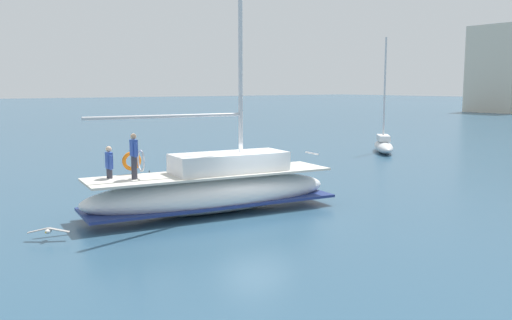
# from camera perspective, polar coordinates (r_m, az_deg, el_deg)

# --- Properties ---
(ground_plane) EXTENTS (400.00, 400.00, 0.00)m
(ground_plane) POSITION_cam_1_polar(r_m,az_deg,el_deg) (20.27, -0.18, -5.57)
(ground_plane) COLOR #2D516B
(main_sailboat) EXTENTS (3.60, 9.83, 13.61)m
(main_sailboat) POSITION_cam_1_polar(r_m,az_deg,el_deg) (20.38, -4.40, -2.89)
(main_sailboat) COLOR white
(main_sailboat) RESTS_ON ground
(moored_sloop_near) EXTENTS (4.45, 4.15, 7.99)m
(moored_sloop_near) POSITION_cam_1_polar(r_m,az_deg,el_deg) (39.67, 13.09, 1.58)
(moored_sloop_near) COLOR silver
(moored_sloop_near) RESTS_ON ground
(seagull) EXTENTS (0.76, 1.13, 0.18)m
(seagull) POSITION_cam_1_polar(r_m,az_deg,el_deg) (17.85, -20.74, -6.88)
(seagull) COLOR silver
(seagull) RESTS_ON ground
(mooring_buoy) EXTENTS (0.57, 0.57, 0.88)m
(mooring_buoy) POSITION_cam_1_polar(r_m,az_deg,el_deg) (25.92, -10.98, -2.39)
(mooring_buoy) COLOR silver
(mooring_buoy) RESTS_ON ground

